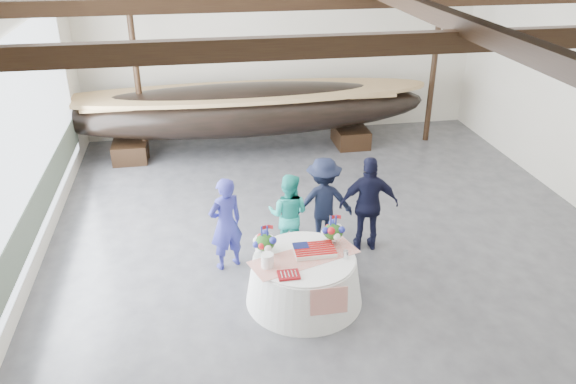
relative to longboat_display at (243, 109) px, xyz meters
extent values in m
cube|color=#3D3D42|center=(1.17, -4.69, -1.07)|extent=(10.00, 12.00, 0.01)
cube|color=silver|center=(1.17, 1.31, 1.18)|extent=(10.00, 0.02, 4.50)
cube|color=silver|center=(-3.83, -4.69, 1.18)|extent=(0.02, 12.00, 4.50)
cube|color=black|center=(1.17, -8.19, 3.18)|extent=(9.80, 0.12, 0.18)
cube|color=black|center=(1.17, -5.69, 3.18)|extent=(9.80, 0.12, 0.18)
cylinder|color=black|center=(-2.33, 0.00, 1.18)|extent=(0.14, 0.14, 4.50)
cylinder|color=black|center=(4.67, 0.00, 1.18)|extent=(0.14, 0.14, 4.50)
cube|color=silver|center=(-3.78, -3.69, 0.93)|extent=(0.02, 7.00, 3.20)
cube|color=#596654|center=(-3.77, -3.69, -0.17)|extent=(0.02, 7.00, 0.60)
cube|color=black|center=(-2.68, 0.00, -0.85)|extent=(0.78, 1.00, 0.45)
cube|color=black|center=(2.68, 0.00, -0.85)|extent=(0.78, 1.00, 0.45)
ellipsoid|color=black|center=(0.00, 0.00, -0.01)|extent=(8.92, 1.78, 1.23)
cube|color=#9E7A4C|center=(0.00, 0.00, 0.33)|extent=(7.14, 1.17, 0.07)
cone|color=white|center=(0.29, -5.99, -0.71)|extent=(1.74, 1.74, 0.72)
cylinder|color=white|center=(0.29, -5.99, -0.34)|extent=(1.48, 1.48, 0.04)
cube|color=red|center=(0.29, -5.99, -0.32)|extent=(1.70, 1.03, 0.01)
cube|color=white|center=(0.46, -5.89, -0.28)|extent=(0.60, 0.40, 0.07)
cylinder|color=white|center=(-0.27, -6.14, -0.22)|extent=(0.18, 0.18, 0.21)
cylinder|color=white|center=(-0.30, -5.67, -0.21)|extent=(0.18, 0.18, 0.21)
cube|color=#660B09|center=(-0.01, -6.41, -0.30)|extent=(0.30, 0.24, 0.03)
cone|color=silver|center=(0.87, -6.11, -0.26)|extent=(0.09, 0.09, 0.12)
imported|color=navy|center=(-0.77, -4.89, -0.27)|extent=(0.68, 0.59, 1.59)
imported|color=#21AD9E|center=(0.29, -4.63, -0.34)|extent=(0.87, 0.78, 1.45)
imported|color=black|center=(0.93, -4.44, -0.27)|extent=(1.07, 0.66, 1.61)
imported|color=black|center=(1.64, -4.74, -0.22)|extent=(1.04, 0.53, 1.69)
camera|label=1|loc=(-1.12, -12.70, 4.16)|focal=35.00mm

